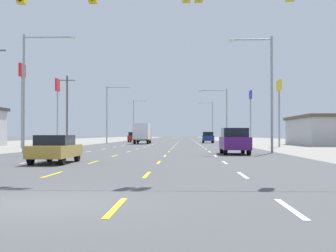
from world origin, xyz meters
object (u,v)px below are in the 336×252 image
object	(u,v)px
suv_far_right_near	(235,141)
streetlight_left_row_2	(135,118)
streetlight_left_row_0	(29,84)
suv_far_right_midfar	(208,137)
pole_sign_right_row_1	(279,96)
pole_sign_right_row_2	(250,103)
streetlight_right_row_2	(211,118)
box_truck_inner_left_mid	(142,132)
streetlight_left_row_1	(109,110)
pole_sign_left_row_2	(58,95)
suv_far_left_far	(134,137)
streetlight_right_row_0	(267,86)
streetlight_right_row_1	(223,111)
pole_sign_left_row_1	(22,87)
sedan_inner_left_nearest	(55,149)

from	to	relation	value
suv_far_right_near	streetlight_left_row_2	xyz separation A→B (m)	(-16.76, 82.17, 4.86)
streetlight_left_row_0	suv_far_right_near	bearing A→B (deg)	-7.67
streetlight_left_row_2	suv_far_right_near	bearing A→B (deg)	-78.47
suv_far_right_midfar	pole_sign_right_row_1	bearing A→B (deg)	-74.44
pole_sign_right_row_2	streetlight_right_row_2	world-z (taller)	streetlight_right_row_2
box_truck_inner_left_mid	streetlight_left_row_1	xyz separation A→B (m)	(-6.00, 3.69, 3.83)
pole_sign_left_row_2	streetlight_right_row_2	distance (m)	52.40
suv_far_right_midfar	suv_far_left_far	distance (m)	16.29
suv_far_right_midfar	streetlight_right_row_0	distance (m)	45.15
streetlight_left_row_2	suv_far_right_midfar	bearing A→B (deg)	-64.03
streetlight_right_row_1	streetlight_left_row_1	bearing A→B (deg)	180.00
suv_far_left_far	pole_sign_right_row_2	size ratio (longest dim) A/B	0.52
suv_far_left_far	streetlight_right_row_1	xyz separation A→B (m)	(16.58, -12.87, 4.41)
pole_sign_left_row_1	streetlight_right_row_1	size ratio (longest dim) A/B	1.01
suv_far_right_near	suv_far_right_midfar	xyz separation A→B (m)	(0.32, 47.10, 0.00)
streetlight_left_row_0	suv_far_right_midfar	bearing A→B (deg)	69.36
sedan_inner_left_nearest	streetlight_left_row_0	bearing A→B (deg)	114.15
pole_sign_left_row_2	suv_far_left_far	bearing A→B (deg)	59.86
streetlight_left_row_0	streetlight_left_row_2	size ratio (longest dim) A/B	0.94
pole_sign_left_row_1	streetlight_left_row_2	bearing A→B (deg)	85.86
pole_sign_right_row_2	streetlight_right_row_0	xyz separation A→B (m)	(-5.18, -45.92, -1.77)
pole_sign_left_row_1	streetlight_left_row_1	size ratio (longest dim) A/B	0.95
pole_sign_left_row_1	streetlight_left_row_0	size ratio (longest dim) A/B	0.95
suv_far_right_midfar	streetlight_left_row_2	distance (m)	39.31
pole_sign_right_row_1	pole_sign_right_row_2	distance (m)	27.34
sedan_inner_left_nearest	suv_far_right_near	size ratio (longest dim) A/B	0.92
streetlight_left_row_0	streetlight_right_row_0	distance (m)	19.48
streetlight_right_row_0	streetlight_left_row_0	bearing A→B (deg)	180.00
pole_sign_left_row_2	sedan_inner_left_nearest	bearing A→B (deg)	-74.31
pole_sign_right_row_1	streetlight_left_row_0	bearing A→B (deg)	-142.47
streetlight_right_row_0	streetlight_left_row_2	world-z (taller)	streetlight_left_row_2
sedan_inner_left_nearest	streetlight_left_row_1	xyz separation A→B (m)	(-6.16, 53.57, 4.91)
suv_far_right_midfar	streetlight_left_row_1	world-z (taller)	streetlight_left_row_1
streetlight_right_row_0	streetlight_left_row_1	bearing A→B (deg)	116.05
streetlight_left_row_1	streetlight_right_row_2	distance (m)	44.49
suv_far_right_near	box_truck_inner_left_mid	world-z (taller)	box_truck_inner_left_mid
suv_far_right_near	streetlight_left_row_1	distance (m)	45.60
suv_far_right_midfar	pole_sign_left_row_2	world-z (taller)	pole_sign_left_row_2
suv_far_right_midfar	streetlight_right_row_2	world-z (taller)	streetlight_right_row_2
box_truck_inner_left_mid	streetlight_right_row_0	distance (m)	38.90
pole_sign_left_row_2	streetlight_left_row_2	distance (m)	45.46
streetlight_left_row_2	pole_sign_right_row_1	bearing A→B (deg)	-68.31
suv_far_right_near	box_truck_inner_left_mid	bearing A→B (deg)	105.44
suv_far_right_midfar	streetlight_right_row_1	distance (m)	7.00
pole_sign_left_row_1	pole_sign_left_row_2	xyz separation A→B (m)	(-2.51, 22.79, 1.22)
suv_far_right_near	suv_far_left_far	distance (m)	56.79
suv_far_right_near	streetlight_right_row_1	world-z (taller)	streetlight_right_row_1
sedan_inner_left_nearest	streetlight_right_row_2	bearing A→B (deg)	81.86
suv_far_right_midfar	streetlight_right_row_0	world-z (taller)	streetlight_right_row_0
sedan_inner_left_nearest	streetlight_left_row_0	world-z (taller)	streetlight_left_row_0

